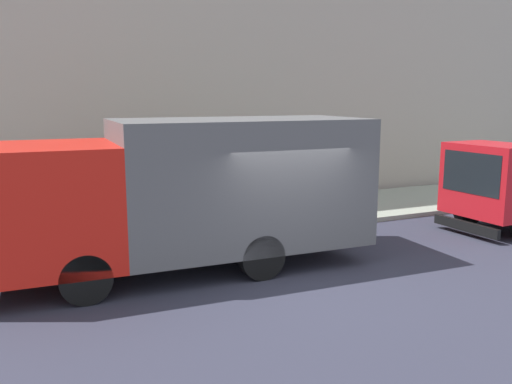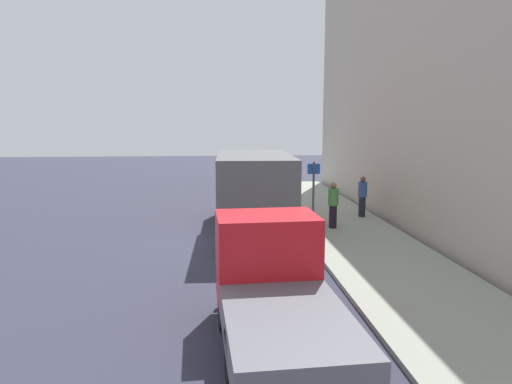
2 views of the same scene
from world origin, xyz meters
name	(u,v)px [view 2 (image 2 of 2)]	position (x,y,z in m)	size (l,w,h in m)	color
ground	(220,244)	(0.00, 0.00, 0.00)	(80.00, 80.00, 0.00)	#313243
sidewalk	(358,239)	(4.89, 0.00, 0.07)	(3.78, 30.00, 0.13)	#98A08F
building_facade	(433,70)	(7.28, 0.00, 5.94)	(0.50, 30.00, 11.89)	#B6AB9C
large_utility_truck	(253,189)	(1.25, 1.64, 1.66)	(2.79, 7.67, 3.05)	red
small_flatbed_truck	(275,289)	(0.94, -7.31, 1.07)	(2.28, 4.89, 2.31)	red
pedestrian_walking	(362,196)	(6.11, 3.46, 1.04)	(0.53, 0.53, 1.73)	#1D252A
pedestrian_standing	(333,204)	(4.34, 1.49, 1.06)	(0.55, 0.55, 1.77)	black
traffic_cone_orange	(296,201)	(3.67, 5.75, 0.43)	(0.42, 0.42, 0.59)	orange
street_sign_post	(313,193)	(3.30, 0.30, 1.70)	(0.44, 0.08, 2.67)	#4C5156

